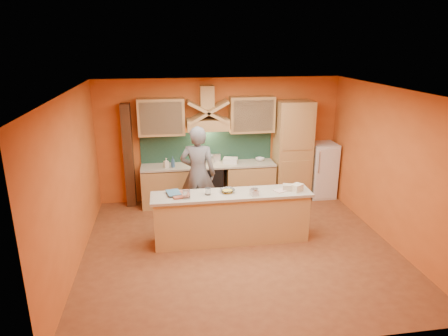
{
  "coord_description": "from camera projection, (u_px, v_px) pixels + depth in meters",
  "views": [
    {
      "loc": [
        -1.26,
        -6.31,
        3.56
      ],
      "look_at": [
        -0.15,
        0.9,
        1.23
      ],
      "focal_mm": 32.0,
      "sensor_mm": 36.0,
      "label": 1
    }
  ],
  "objects": [
    {
      "name": "floor",
      "position": [
        240.0,
        248.0,
        7.21
      ],
      "size": [
        5.5,
        5.0,
        0.01
      ],
      "primitive_type": "cube",
      "color": "brown",
      "rests_on": "ground"
    },
    {
      "name": "dish_rack",
      "position": [
        230.0,
        160.0,
        9.05
      ],
      "size": [
        0.37,
        0.33,
        0.11
      ],
      "primitive_type": "cube",
      "rotation": [
        0.0,
        0.0,
        -0.3
      ],
      "color": "white",
      "rests_on": "counter_top"
    },
    {
      "name": "fridge",
      "position": [
        322.0,
        170.0,
        9.43
      ],
      "size": [
        0.58,
        0.6,
        1.3
      ],
      "primitive_type": "cube",
      "color": "white",
      "rests_on": "floor"
    },
    {
      "name": "bowl_back",
      "position": [
        260.0,
        159.0,
        9.22
      ],
      "size": [
        0.26,
        0.26,
        0.07
      ],
      "primitive_type": "imported",
      "rotation": [
        0.0,
        0.0,
        -0.31
      ],
      "color": "white",
      "rests_on": "counter_top"
    },
    {
      "name": "mixing_bowl",
      "position": [
        227.0,
        191.0,
        7.22
      ],
      "size": [
        0.31,
        0.31,
        0.06
      ],
      "primitive_type": "imported",
      "rotation": [
        0.0,
        0.0,
        0.25
      ],
      "color": "silver",
      "rests_on": "island_top"
    },
    {
      "name": "pantry_column",
      "position": [
        293.0,
        151.0,
        9.17
      ],
      "size": [
        0.8,
        0.6,
        2.3
      ],
      "primitive_type": "cube",
      "color": "tan",
      "rests_on": "floor"
    },
    {
      "name": "wall_back",
      "position": [
        220.0,
        140.0,
        9.13
      ],
      "size": [
        5.5,
        0.02,
        2.8
      ],
      "primitive_type": "cube",
      "color": "orange",
      "rests_on": "floor"
    },
    {
      "name": "counter_top",
      "position": [
        208.0,
        165.0,
        8.96
      ],
      "size": [
        3.0,
        0.62,
        0.04
      ],
      "primitive_type": "cube",
      "color": "#B5AC99",
      "rests_on": "base_cabinet_left"
    },
    {
      "name": "base_cabinet_right",
      "position": [
        249.0,
        183.0,
        9.24
      ],
      "size": [
        1.1,
        0.6,
        0.86
      ],
      "primitive_type": "cube",
      "color": "tan",
      "rests_on": "floor"
    },
    {
      "name": "grocery_bag_a",
      "position": [
        297.0,
        188.0,
        7.28
      ],
      "size": [
        0.25,
        0.24,
        0.13
      ],
      "primitive_type": "cube",
      "rotation": [
        0.0,
        0.0,
        0.58
      ],
      "color": "beige",
      "rests_on": "island_top"
    },
    {
      "name": "trim_column_left",
      "position": [
        129.0,
        156.0,
        8.77
      ],
      "size": [
        0.2,
        0.3,
        2.3
      ],
      "primitive_type": "cube",
      "color": "#472816",
      "rests_on": "floor"
    },
    {
      "name": "upper_cabinet_right",
      "position": [
        252.0,
        114.0,
        8.89
      ],
      "size": [
        1.0,
        0.35,
        0.8
      ],
      "primitive_type": "cube",
      "color": "tan",
      "rests_on": "wall_back"
    },
    {
      "name": "upper_cabinet_left",
      "position": [
        161.0,
        117.0,
        8.6
      ],
      "size": [
        1.0,
        0.35,
        0.8
      ],
      "primitive_type": "cube",
      "color": "tan",
      "rests_on": "wall_back"
    },
    {
      "name": "island_body",
      "position": [
        231.0,
        219.0,
        7.34
      ],
      "size": [
        2.8,
        0.55,
        0.88
      ],
      "primitive_type": "cube",
      "color": "#E0B773",
      "rests_on": "floor"
    },
    {
      "name": "soap_bottle_b",
      "position": [
        173.0,
        162.0,
        8.7
      ],
      "size": [
        0.11,
        0.11,
        0.24
      ],
      "primitive_type": "imported",
      "rotation": [
        0.0,
        0.0,
        0.22
      ],
      "color": "#315987",
      "rests_on": "counter_top"
    },
    {
      "name": "hood_chimney",
      "position": [
        207.0,
        97.0,
        8.65
      ],
      "size": [
        0.3,
        0.3,
        0.5
      ],
      "primitive_type": "cube",
      "color": "tan",
      "rests_on": "wall_back"
    },
    {
      "name": "base_cabinet_left",
      "position": [
        167.0,
        187.0,
        8.97
      ],
      "size": [
        1.1,
        0.6,
        0.86
      ],
      "primitive_type": "cube",
      "color": "tan",
      "rests_on": "floor"
    },
    {
      "name": "cloth",
      "position": [
        281.0,
        190.0,
        7.29
      ],
      "size": [
        0.29,
        0.26,
        0.02
      ],
      "primitive_type": "cube",
      "rotation": [
        0.0,
        0.0,
        0.43
      ],
      "color": "beige",
      "rests_on": "island_top"
    },
    {
      "name": "soap_bottle_a",
      "position": [
        166.0,
        163.0,
        8.7
      ],
      "size": [
        0.13,
        0.13,
        0.21
      ],
      "primitive_type": "imported",
      "rotation": [
        0.0,
        0.0,
        0.4
      ],
      "color": "white",
      "rests_on": "counter_top"
    },
    {
      "name": "pot_small",
      "position": [
        209.0,
        160.0,
        9.06
      ],
      "size": [
        0.26,
        0.26,
        0.15
      ],
      "primitive_type": "cylinder",
      "rotation": [
        0.0,
        0.0,
        -0.19
      ],
      "color": "silver",
      "rests_on": "stove"
    },
    {
      "name": "person",
      "position": [
        198.0,
        174.0,
        8.09
      ],
      "size": [
        0.8,
        0.61,
        1.98
      ],
      "primitive_type": "imported",
      "rotation": [
        0.0,
        0.0,
        2.93
      ],
      "color": "slate",
      "rests_on": "floor"
    },
    {
      "name": "pot_large",
      "position": [
        200.0,
        163.0,
        8.83
      ],
      "size": [
        0.33,
        0.33,
        0.16
      ],
      "primitive_type": "cylinder",
      "rotation": [
        0.0,
        0.0,
        -0.43
      ],
      "color": "#ACACB3",
      "rests_on": "stove"
    },
    {
      "name": "ceiling",
      "position": [
        242.0,
        91.0,
        6.36
      ],
      "size": [
        5.5,
        5.0,
        0.01
      ],
      "primitive_type": "cube",
      "color": "white",
      "rests_on": "wall_back"
    },
    {
      "name": "stove",
      "position": [
        209.0,
        184.0,
        9.1
      ],
      "size": [
        0.6,
        0.58,
        0.9
      ],
      "primitive_type": "cube",
      "color": "black",
      "rests_on": "floor"
    },
    {
      "name": "wall_left",
      "position": [
        72.0,
        183.0,
        6.38
      ],
      "size": [
        0.02,
        5.0,
        2.8
      ],
      "primitive_type": "cube",
      "color": "orange",
      "rests_on": "floor"
    },
    {
      "name": "island_top",
      "position": [
        232.0,
        194.0,
        7.19
      ],
      "size": [
        2.9,
        0.62,
        0.05
      ],
      "primitive_type": "cube",
      "color": "#B5AC99",
      "rests_on": "island_body"
    },
    {
      "name": "range_hood",
      "position": [
        208.0,
        124.0,
        8.73
      ],
      "size": [
        0.92,
        0.5,
        0.24
      ],
      "primitive_type": "cube",
      "color": "tan",
      "rests_on": "wall_back"
    },
    {
      "name": "jar_small",
      "position": [
        208.0,
        191.0,
        7.1
      ],
      "size": [
        0.13,
        0.13,
        0.12
      ],
      "primitive_type": "cylinder",
      "rotation": [
        0.0,
        0.0,
        0.3
      ],
      "color": "white",
      "rests_on": "island_top"
    },
    {
      "name": "kitchen_scale",
      "position": [
        254.0,
        192.0,
        7.07
      ],
      "size": [
        0.16,
        0.16,
        0.11
      ],
      "primitive_type": "cube",
      "rotation": [
        0.0,
        0.0,
        0.21
      ],
      "color": "silver",
      "rests_on": "island_top"
    },
    {
      "name": "jar_large",
      "position": [
        186.0,
        194.0,
        6.93
      ],
      "size": [
        0.16,
        0.16,
        0.15
      ],
      "primitive_type": "cylinder",
      "rotation": [
        0.0,
        0.0,
        0.28
      ],
      "color": "white",
      "rests_on": "island_top"
    },
    {
      "name": "backsplash",
      "position": [
        207.0,
        147.0,
        9.12
      ],
      "size": [
        3.0,
        0.03,
        0.7
      ],
      "primitive_type": "cube",
      "color": "#1B3B2F",
      "rests_on": "wall_back"
    },
    {
      "name": "grocery_bag_b",
      "position": [
        288.0,
        187.0,
        7.32
      ],
      "size": [
        0.21,
        0.19,
        0.11
      ],
      "primitive_type": "cube",
      "rotation": [
        0.0,
        0.0,
        -0.34
      ],
      "color": "beige",
      "rests_on": "island_top"
    },
    {
      "name": "wall_right",
      "position": [
        390.0,
        167.0,
        7.18
      ],
      "size": [
        0.02,
        5.0,
        2.8
      ],
      "primitive_type": "cube",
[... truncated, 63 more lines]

